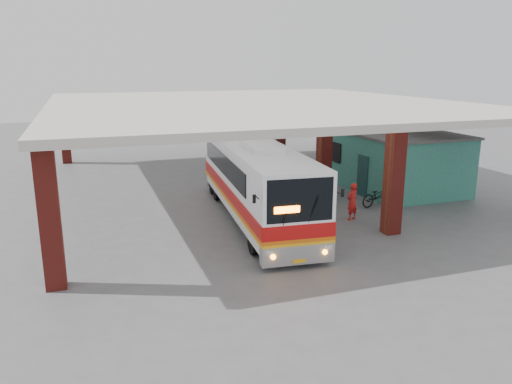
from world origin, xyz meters
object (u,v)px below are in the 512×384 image
Objects in this scene: coach_bus at (255,180)px; red_chair at (316,169)px; pedestrian at (352,202)px; motorcycle at (378,195)px.

coach_bus reaches higher than red_chair.
red_chair is (6.53, 7.30, -1.37)m from coach_bus.
red_chair is at bearing -128.05° from pedestrian.
pedestrian is at bearing 111.15° from motorcycle.
coach_bus is 4.30m from pedestrian.
coach_bus is 15.36× the size of red_chair.
red_chair is at bearing 53.30° from coach_bus.
pedestrian is (3.92, -1.52, -0.91)m from coach_bus.
coach_bus is at bearing -42.80° from pedestrian.
red_chair is (0.32, 7.34, -0.16)m from motorcycle.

